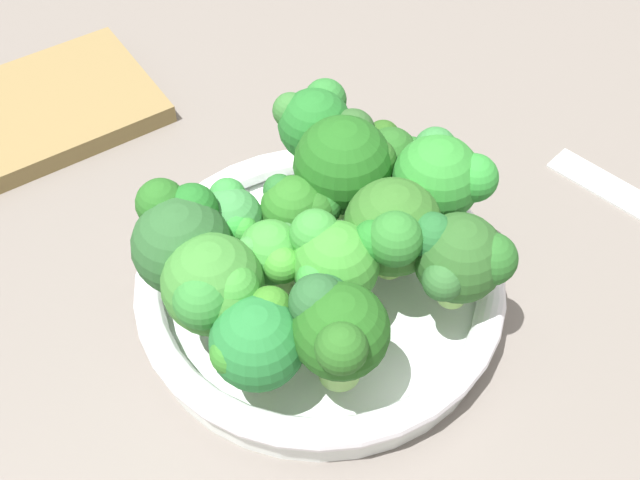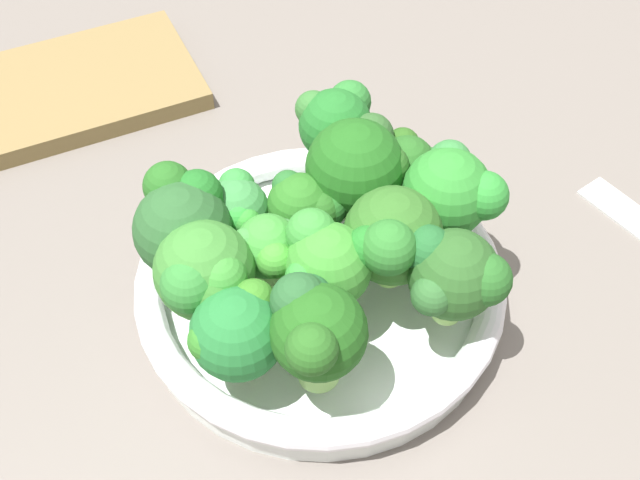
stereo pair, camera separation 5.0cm
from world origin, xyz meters
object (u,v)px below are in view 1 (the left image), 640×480
Objects in this scene: broccoli_floret_8 at (314,123)px; broccoli_floret_10 at (391,157)px; broccoli_floret_11 at (213,288)px; broccoli_floret_12 at (459,258)px; broccoli_floret_13 at (298,209)px; broccoli_floret_5 at (441,177)px; bowl at (320,286)px; broccoli_floret_2 at (272,257)px; broccoli_floret_9 at (180,237)px; broccoli_floret_3 at (391,231)px; broccoli_floret_1 at (331,263)px; broccoli_floret_7 at (336,327)px; broccoli_floret_0 at (253,337)px; broccoli_floret_4 at (231,219)px; broccoli_floret_6 at (342,159)px.

broccoli_floret_8 is 1.35× the size of broccoli_floret_10.
broccoli_floret_8 is 0.98× the size of broccoli_floret_11.
broccoli_floret_12 reaches higher than broccoli_floret_13.
broccoli_floret_5 is 6.51cm from broccoli_floret_12.
broccoli_floret_5 is at bearing 174.61° from bowl.
bowl is 6.04cm from broccoli_floret_2.
broccoli_floret_9 is at bearing -9.50° from broccoli_floret_13.
broccoli_floret_3 reaches higher than broccoli_floret_2.
broccoli_floret_10 is at bearing -165.85° from broccoli_floret_11.
broccoli_floret_7 is (2.62, 4.28, 0.67)cm from broccoli_floret_1.
broccoli_floret_3 is 1.03× the size of broccoli_floret_5.
broccoli_floret_11 is (0.34, -3.85, 0.52)cm from broccoli_floret_0.
broccoli_floret_12 is at bearing 130.50° from bowl.
bowl is at bearing -5.39° from broccoli_floret_5.
broccoli_floret_1 is at bearing 112.29° from broccoli_floret_4.
bowl is at bearing 150.88° from broccoli_floret_9.
broccoli_floret_10 is at bearing 175.70° from broccoli_floret_4.
broccoli_floret_6 reaches higher than broccoli_floret_3.
broccoli_floret_1 is 0.96× the size of broccoli_floret_11.
broccoli_floret_10 is at bearing 126.39° from broccoli_floret_8.
broccoli_floret_13 is at bearing 5.50° from broccoli_floret_10.
broccoli_floret_7 is 7.65cm from broccoli_floret_11.
broccoli_floret_5 is 4.71cm from broccoli_floret_10.
broccoli_floret_8 is 14.59cm from broccoli_floret_12.
bowl is at bearing 58.77° from broccoli_floret_8.
broccoli_floret_5 reaches higher than bowl.
broccoli_floret_11 reaches higher than broccoli_floret_1.
broccoli_floret_11 is at bearing 14.15° from broccoli_floret_10.
broccoli_floret_9 is at bearing -39.32° from broccoli_floret_12.
broccoli_floret_12 is at bearing 119.63° from broccoli_floret_13.
broccoli_floret_4 is at bearing -50.49° from bowl.
broccoli_floret_9 reaches higher than broccoli_floret_10.
broccoli_floret_8 is at bearing -157.60° from broccoli_floret_4.
broccoli_floret_13 is (-3.95, 1.66, 0.09)cm from broccoli_floret_4.
broccoli_floret_0 reaches higher than broccoli_floret_10.
broccoli_floret_3 is at bearing 141.37° from bowl.
broccoli_floret_8 is at bearing -96.35° from broccoli_floret_6.
broccoli_floret_0 is 0.93× the size of broccoli_floret_5.
broccoli_floret_7 is at bearing 58.46° from broccoli_floret_1.
broccoli_floret_7 reaches higher than broccoli_floret_10.
broccoli_floret_13 is (4.67, 5.22, -1.04)cm from broccoli_floret_8.
broccoli_floret_1 reaches higher than broccoli_floret_2.
broccoli_floret_12 is (2.63, 10.12, 1.23)cm from broccoli_floret_10.
broccoli_floret_7 is at bearing 68.99° from broccoli_floret_13.
broccoli_floret_2 is 1.06× the size of broccoli_floret_13.
broccoli_floret_6 is at bearing -99.10° from broccoli_floret_3.
broccoli_floret_10 is at bearing -156.08° from bowl.
broccoli_floret_2 is 0.80× the size of broccoli_floret_9.
broccoli_floret_7 is at bearing 53.81° from broccoli_floret_6.
broccoli_floret_2 is 4.37cm from broccoli_floret_11.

